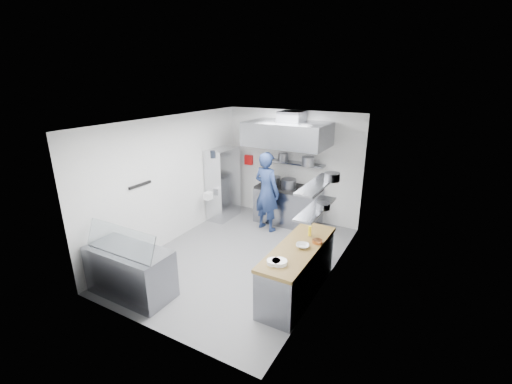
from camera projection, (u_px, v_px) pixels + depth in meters
The scene contains 35 objects.
floor at pixel (242, 257), 7.15m from camera, with size 5.00×5.00×0.00m, color slate.
ceiling at pixel (240, 121), 6.24m from camera, with size 5.00×5.00×0.00m, color silver.
wall_back at pixel (292, 166), 8.76m from camera, with size 3.60×0.02×2.80m, color white.
wall_front at pixel (145, 246), 4.63m from camera, with size 3.60×0.02×2.80m, color white.
wall_left at pixel (171, 180), 7.52m from camera, with size 5.00×0.02×2.80m, color white.
wall_right at pixel (331, 210), 5.87m from camera, with size 5.00×0.02×2.80m, color white.
gas_range at pixel (288, 206), 8.69m from camera, with size 1.60×0.80×0.90m, color gray.
cooktop at pixel (289, 188), 8.54m from camera, with size 1.57×0.78×0.06m, color black.
stock_pot_left at pixel (275, 180), 8.70m from camera, with size 0.29×0.29×0.20m, color slate.
stock_pot_mid at pixel (289, 184), 8.36m from camera, with size 0.37×0.37×0.24m, color slate.
over_range_shelf at pixel (293, 163), 8.55m from camera, with size 1.60×0.30×0.04m, color gray.
shelf_pot_a at pixel (283, 157), 8.67m from camera, with size 0.25×0.25×0.18m, color slate.
shelf_pot_b at pixel (308, 162), 8.13m from camera, with size 0.30×0.30×0.22m, color slate.
extractor_hood at pixel (287, 134), 7.95m from camera, with size 1.90×1.15×0.55m, color gray.
hood_duct at pixel (292, 116), 8.02m from camera, with size 0.55×0.55×0.24m, color slate.
red_firebox at pixel (249, 160), 9.28m from camera, with size 0.22×0.10×0.26m, color red.
chef at pixel (267, 192), 8.14m from camera, with size 0.70×0.46×1.93m, color navy.
wire_rack at pixel (223, 184), 8.87m from camera, with size 0.50×0.90×1.85m, color silver.
rack_bin_a at pixel (208, 196), 8.36m from camera, with size 0.16×0.20×0.18m, color white.
rack_bin_b at pixel (216, 173), 8.51m from camera, with size 0.12×0.16×0.14m, color yellow.
rack_jar at pixel (213, 154), 8.18m from camera, with size 0.12×0.12×0.18m, color black.
knife_strip at pixel (140, 185), 6.72m from camera, with size 0.04×0.55×0.05m, color black.
prep_counter_base at pixel (298, 271), 5.83m from camera, with size 0.62×2.00×0.84m, color gray.
prep_counter_top at pixel (299, 248), 5.69m from camera, with size 0.65×2.04×0.06m, color brown.
plate_stack_a at pixel (279, 262), 5.13m from camera, with size 0.23×0.23×0.06m, color white.
plate_stack_b at pixel (274, 262), 5.14m from camera, with size 0.21×0.21×0.06m, color white.
copper_pan at pixel (317, 241), 5.78m from camera, with size 0.17×0.17×0.06m, color #D2763B.
squeeze_bottle at pixel (310, 231), 6.02m from camera, with size 0.06×0.06×0.18m, color yellow.
mixing_bowl at pixel (302, 246), 5.63m from camera, with size 0.22×0.22×0.05m, color white.
wall_shelf_lower at pixel (316, 208), 5.66m from camera, with size 0.30×1.30×0.04m, color gray.
wall_shelf_upper at pixel (318, 184), 5.52m from camera, with size 0.30×1.30×0.04m, color gray.
shelf_pot_c at pixel (323, 206), 5.57m from camera, with size 0.22×0.22×0.10m, color slate.
shelf_pot_d at pixel (332, 177), 5.61m from camera, with size 0.26×0.26×0.14m, color slate.
display_case at pixel (130, 272), 5.81m from camera, with size 1.50×0.70×0.85m, color gray.
display_glass at pixel (120, 240), 5.51m from camera, with size 1.47×0.02×0.45m, color silver.
Camera 1 is at (3.33, -5.39, 3.58)m, focal length 24.00 mm.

